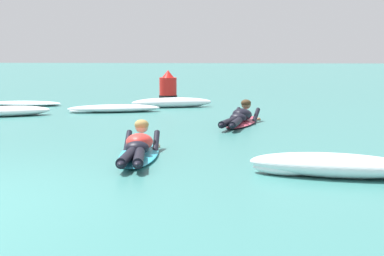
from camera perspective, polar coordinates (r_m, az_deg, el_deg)
name	(u,v)px	position (r m, az deg, el deg)	size (l,w,h in m)	color
ground_plane	(117,109)	(16.00, -7.18, 1.84)	(120.00, 120.00, 0.00)	#387A75
surfer_near	(139,148)	(8.69, -5.14, -1.91)	(0.75, 2.69, 0.55)	#2DB2D1
surfer_far	(241,118)	(12.47, 4.69, 0.96)	(0.92, 2.50, 0.55)	#E54C66
whitewater_front	(332,166)	(7.50, 13.32, -3.55)	(2.12, 0.95, 0.29)	white
whitewater_mid_left	(26,103)	(17.46, -15.65, 2.28)	(2.04, 0.81, 0.13)	white
whitewater_mid_right	(7,111)	(14.75, -17.29, 1.53)	(2.08, 1.42, 0.24)	white
whitewater_back	(172,103)	(16.27, -1.92, 2.43)	(2.27, 1.14, 0.27)	white
whitewater_far_band	(114,109)	(15.15, -7.48, 1.86)	(2.40, 1.19, 0.19)	white
channel_marker_buoy	(168,88)	(19.19, -2.31, 3.89)	(0.58, 0.58, 0.93)	red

